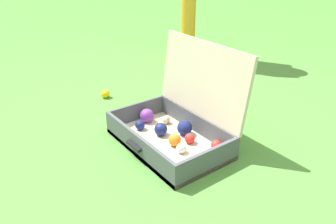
% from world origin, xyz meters
% --- Properties ---
extents(ground_plane, '(16.00, 16.00, 0.00)m').
position_xyz_m(ground_plane, '(0.00, 0.00, 0.00)').
color(ground_plane, '#4C8C38').
extents(open_suitcase, '(0.62, 0.47, 0.51)m').
position_xyz_m(open_suitcase, '(0.06, 0.12, 0.12)').
color(open_suitcase, beige).
rests_on(open_suitcase, ground).
extents(stray_ball_on_grass, '(0.06, 0.06, 0.06)m').
position_xyz_m(stray_ball_on_grass, '(-0.68, 0.07, 0.03)').
color(stray_ball_on_grass, yellow).
rests_on(stray_ball_on_grass, ground).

